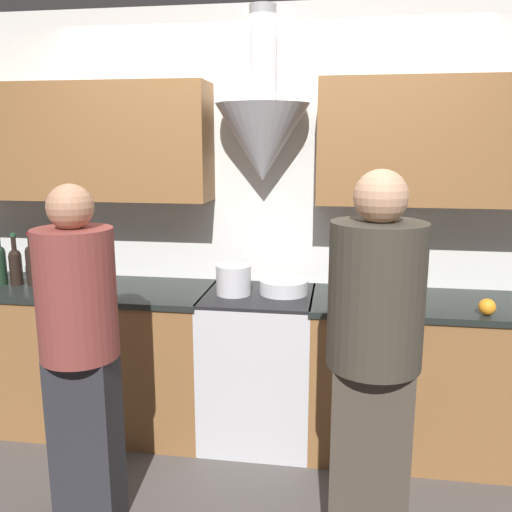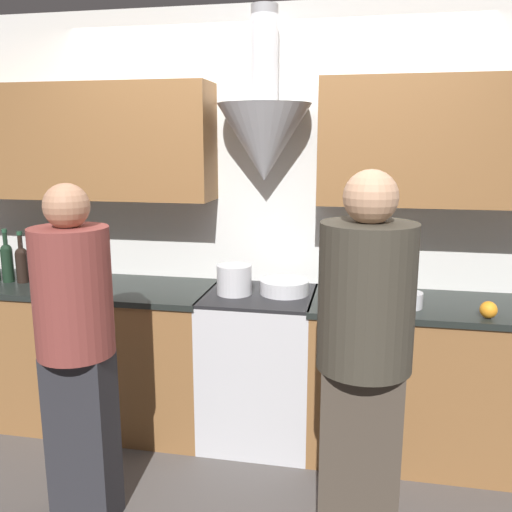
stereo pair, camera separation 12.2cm
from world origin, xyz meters
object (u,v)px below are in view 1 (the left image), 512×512
at_px(stove_range, 259,366).
at_px(wine_bottle_2, 0,263).
at_px(wine_bottle_3, 16,265).
at_px(person_foreground_right, 373,366).
at_px(wine_bottle_4, 32,263).
at_px(stock_pot, 234,280).
at_px(saucepan, 407,298).
at_px(orange_fruit, 487,307).
at_px(mixing_bowl, 284,286).
at_px(person_foreground_left, 80,347).

distance_m(stove_range, wine_bottle_2, 1.74).
height_order(wine_bottle_3, person_foreground_right, person_foreground_right).
height_order(wine_bottle_4, person_foreground_right, person_foreground_right).
bearing_deg(wine_bottle_4, stock_pot, -0.45).
bearing_deg(wine_bottle_4, saucepan, -2.17).
xyz_separation_m(stove_range, saucepan, (0.84, -0.10, 0.50)).
bearing_deg(saucepan, wine_bottle_2, 178.33).
xyz_separation_m(wine_bottle_3, wine_bottle_4, (0.11, 0.01, 0.01)).
distance_m(wine_bottle_3, orange_fruit, 2.77).
bearing_deg(person_foreground_right, stock_pot, 127.21).
bearing_deg(person_foreground_right, mixing_bowl, 113.65).
relative_size(wine_bottle_3, wine_bottle_4, 0.98).
height_order(wine_bottle_4, stock_pot, wine_bottle_4).
xyz_separation_m(orange_fruit, person_foreground_right, (-0.62, -0.80, -0.03)).
bearing_deg(orange_fruit, person_foreground_left, -160.16).
xyz_separation_m(wine_bottle_4, stock_pot, (1.28, -0.01, -0.06)).
bearing_deg(wine_bottle_2, stove_range, 1.09).
bearing_deg(mixing_bowl, wine_bottle_3, -177.99).
xyz_separation_m(stove_range, person_foreground_left, (-0.68, -0.90, 0.43)).
relative_size(wine_bottle_4, person_foreground_right, 0.20).
relative_size(wine_bottle_2, person_foreground_right, 0.20).
bearing_deg(person_foreground_right, wine_bottle_3, 155.11).
bearing_deg(mixing_bowl, stove_range, -166.32).
height_order(stock_pot, saucepan, stock_pot).
distance_m(wine_bottle_2, person_foreground_right, 2.45).
xyz_separation_m(saucepan, person_foreground_right, (-0.24, -0.91, -0.02)).
xyz_separation_m(saucepan, person_foreground_left, (-1.52, -0.80, -0.07)).
distance_m(wine_bottle_4, stock_pot, 1.28).
relative_size(wine_bottle_3, mixing_bowl, 1.14).
distance_m(stove_range, person_foreground_right, 1.27).
distance_m(mixing_bowl, orange_fruit, 1.11).
xyz_separation_m(wine_bottle_2, person_foreground_right, (2.24, -0.99, -0.12)).
relative_size(stove_range, wine_bottle_3, 2.80).
bearing_deg(stove_range, stock_pot, -169.31).
bearing_deg(person_foreground_left, wine_bottle_4, 130.23).
distance_m(saucepan, person_foreground_left, 1.72).
relative_size(wine_bottle_3, orange_fruit, 3.77).
distance_m(wine_bottle_3, person_foreground_right, 2.36).
relative_size(stove_range, person_foreground_right, 0.54).
height_order(orange_fruit, person_foreground_right, person_foreground_right).
distance_m(person_foreground_left, person_foreground_right, 1.29).
xyz_separation_m(mixing_bowl, saucepan, (0.70, -0.14, 0.00)).
bearing_deg(person_foreground_right, stove_range, 120.80).
distance_m(wine_bottle_4, mixing_bowl, 1.58).
height_order(wine_bottle_3, mixing_bowl, wine_bottle_3).
xyz_separation_m(stock_pot, mixing_bowl, (0.29, 0.06, -0.05)).
bearing_deg(orange_fruit, wine_bottle_2, 176.34).
distance_m(wine_bottle_3, wine_bottle_4, 0.11).
bearing_deg(wine_bottle_3, person_foreground_left, -45.78).
height_order(stove_range, mixing_bowl, mixing_bowl).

